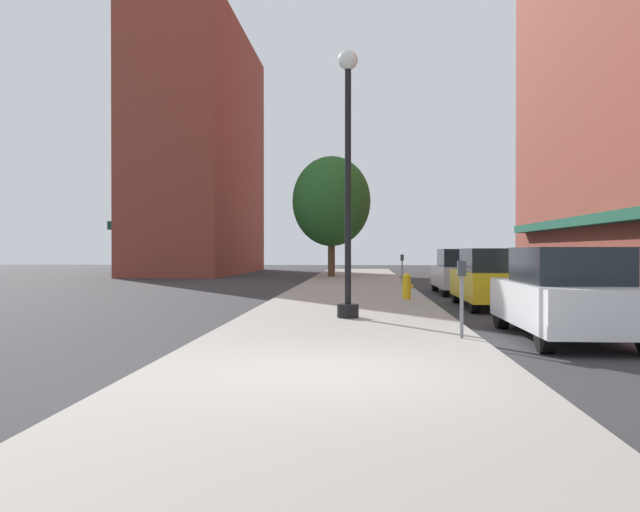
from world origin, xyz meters
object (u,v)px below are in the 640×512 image
car_white (565,295)px  car_yellow (493,279)px  fire_hydrant (407,286)px  lamppost (348,178)px  parking_meter_far (402,266)px  parking_meter_near (462,289)px  tree_near (331,201)px  car_silver (461,272)px

car_white → car_yellow: size_ratio=1.00×
car_white → fire_hydrant: bearing=105.7°
lamppost → parking_meter_far: size_ratio=4.50×
parking_meter_near → car_white: bearing=21.2°
parking_meter_near → parking_meter_far: 16.59m
tree_near → car_white: (5.42, -24.86, -3.60)m
lamppost → car_white: (3.95, -2.42, -2.39)m
lamppost → parking_meter_near: (2.00, -3.18, -2.25)m
parking_meter_near → car_silver: size_ratio=0.30×
lamppost → car_silver: size_ratio=1.37×
parking_meter_near → car_white: 2.10m
lamppost → parking_meter_near: lamppost is taller
lamppost → car_yellow: bearing=45.1°
car_yellow → car_silver: bearing=90.5°
tree_near → car_silver: bearing=-66.9°
car_silver → fire_hydrant: bearing=-120.4°
lamppost → tree_near: (-1.47, 22.44, 1.21)m
car_yellow → parking_meter_near: bearing=-104.8°
parking_meter_near → car_yellow: bearing=74.7°
lamppost → car_white: lamppost is taller
lamppost → tree_near: size_ratio=0.86×
car_silver → parking_meter_near: bearing=-100.3°
car_yellow → car_silver: same height
parking_meter_far → tree_near: tree_near is taller
fire_hydrant → car_white: bearing=-74.1°
fire_hydrant → car_white: size_ratio=0.18×
parking_meter_near → tree_near: bearing=97.7°
fire_hydrant → car_yellow: bearing=-35.1°
lamppost → car_yellow: lamppost is taller
tree_near → parking_meter_far: bearing=-69.0°
tree_near → car_yellow: tree_near is taller
fire_hydrant → car_silver: car_silver is taller
parking_meter_near → fire_hydrant: bearing=92.2°
lamppost → fire_hydrant: (1.67, 5.57, -2.68)m
car_yellow → car_silver: 5.78m
tree_near → fire_hydrant: bearing=-79.5°
lamppost → tree_near: bearing=93.8°
car_silver → lamppost: bearing=-113.8°
tree_near → car_silver: (5.42, -12.69, -3.60)m
car_white → car_silver: size_ratio=1.00×
lamppost → parking_meter_near: size_ratio=4.50×
lamppost → fire_hydrant: size_ratio=7.47×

